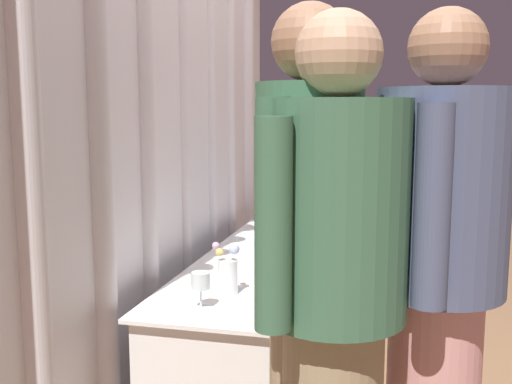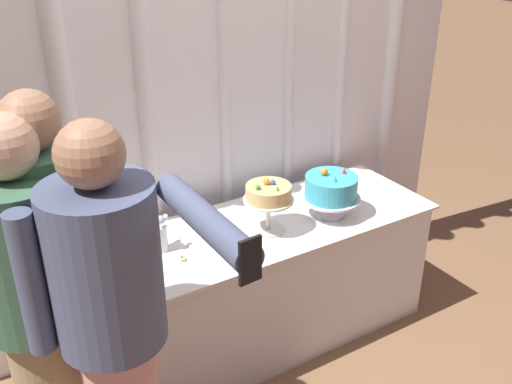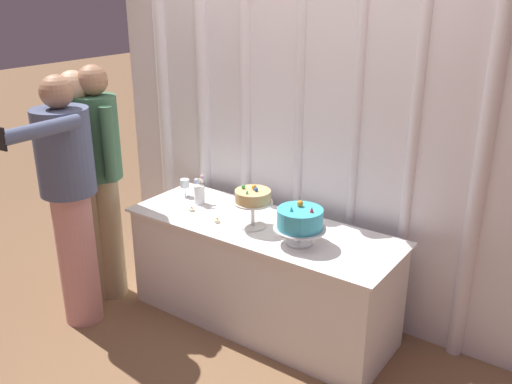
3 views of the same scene
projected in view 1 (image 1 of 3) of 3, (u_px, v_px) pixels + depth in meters
draped_curtain at (177, 115)px, 2.74m from camera, size 3.16×0.16×2.62m
cake_table at (272, 332)px, 2.83m from camera, size 1.84×0.65×0.73m
cake_display_nearleft at (283, 219)px, 2.71m from camera, size 0.25×0.25×0.28m
cake_display_nearright at (303, 214)px, 3.06m from camera, size 0.32×0.32×0.26m
wine_glass at (201, 282)px, 2.07m from camera, size 0.07×0.07×0.13m
flower_vase at (228, 272)px, 2.23m from camera, size 0.09×0.11×0.20m
tealight_far_left at (265, 290)px, 2.26m from camera, size 0.04×0.04×0.03m
tealight_near_left at (291, 272)px, 2.50m from camera, size 0.04×0.04×0.04m
guest_man_dark_suit at (334, 318)px, 1.49m from camera, size 0.49×0.49×1.66m
guest_man_pink_jacket at (307, 285)px, 1.60m from camera, size 0.43×0.36×1.69m
guest_girl_blue_dress at (439, 295)px, 1.61m from camera, size 0.51×0.72×1.68m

